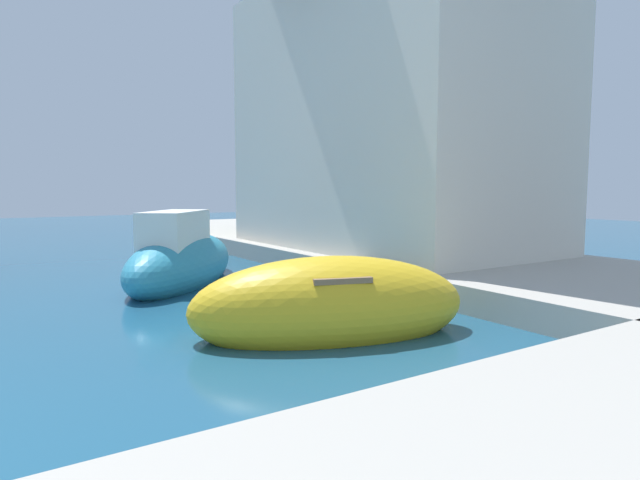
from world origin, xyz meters
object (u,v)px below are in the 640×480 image
(moored_boat_5, at_px, (181,261))
(waterfront_building_main, at_px, (385,96))
(quayside_tree, at_px, (277,146))
(moored_boat_3, at_px, (331,307))

(moored_boat_5, xyz_separation_m, waterfront_building_main, (6.07, 0.05, 4.29))
(quayside_tree, bearing_deg, moored_boat_5, -132.83)
(moored_boat_5, relative_size, waterfront_building_main, 0.50)
(waterfront_building_main, bearing_deg, moored_boat_3, -135.43)
(moored_boat_3, distance_m, quayside_tree, 13.88)
(quayside_tree, bearing_deg, waterfront_building_main, -90.81)
(moored_boat_5, height_order, waterfront_building_main, waterfront_building_main)
(moored_boat_5, height_order, quayside_tree, quayside_tree)
(moored_boat_3, xyz_separation_m, waterfront_building_main, (5.66, 5.57, 4.38))
(moored_boat_3, height_order, waterfront_building_main, waterfront_building_main)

